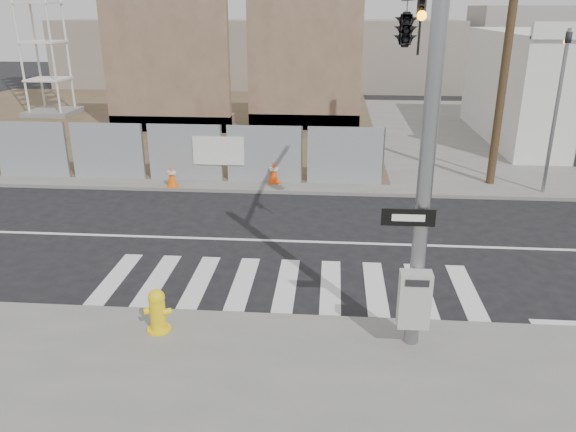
# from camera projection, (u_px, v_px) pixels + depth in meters

# --- Properties ---
(ground) EXTENTS (100.00, 100.00, 0.00)m
(ground) POSITION_uv_depth(u_px,v_px,m) (294.00, 241.00, 15.08)
(ground) COLOR black
(ground) RESTS_ON ground
(sidewalk_far) EXTENTS (50.00, 20.00, 0.12)m
(sidewalk_far) POSITION_uv_depth(u_px,v_px,m) (314.00, 131.00, 28.13)
(sidewalk_far) COLOR slate
(sidewalk_far) RESTS_ON ground
(signal_pole) EXTENTS (0.96, 5.87, 7.00)m
(signal_pole) POSITION_uv_depth(u_px,v_px,m) (411.00, 67.00, 11.31)
(signal_pole) COLOR gray
(signal_pole) RESTS_ON sidewalk_near
(far_signal_pole) EXTENTS (0.16, 0.20, 5.60)m
(far_signal_pole) POSITION_uv_depth(u_px,v_px,m) (560.00, 90.00, 17.55)
(far_signal_pole) COLOR gray
(far_signal_pole) RESTS_ON sidewalk_far
(chain_link_fence) EXTENTS (24.60, 0.04, 2.00)m
(chain_link_fence) POSITION_uv_depth(u_px,v_px,m) (26.00, 149.00, 20.11)
(chain_link_fence) COLOR gray
(chain_link_fence) RESTS_ON sidewalk_far
(concrete_wall_left) EXTENTS (6.00, 1.30, 8.00)m
(concrete_wall_left) POSITION_uv_depth(u_px,v_px,m) (167.00, 64.00, 26.64)
(concrete_wall_left) COLOR brown
(concrete_wall_left) RESTS_ON sidewalk_far
(concrete_wall_right) EXTENTS (5.50, 1.30, 8.00)m
(concrete_wall_right) POSITION_uv_depth(u_px,v_px,m) (305.00, 63.00, 27.08)
(concrete_wall_right) COLOR brown
(concrete_wall_right) RESTS_ON sidewalk_far
(utility_pole_right) EXTENTS (1.60, 0.28, 10.00)m
(utility_pole_right) POSITION_uv_depth(u_px,v_px,m) (510.00, 31.00, 17.90)
(utility_pole_right) COLOR #473721
(utility_pole_right) RESTS_ON sidewalk_far
(fire_hydrant) EXTENTS (0.60, 0.60, 0.86)m
(fire_hydrant) POSITION_uv_depth(u_px,v_px,m) (158.00, 310.00, 10.58)
(fire_hydrant) COLOR yellow
(fire_hydrant) RESTS_ON sidewalk_near
(traffic_cone_c) EXTENTS (0.45, 0.45, 0.76)m
(traffic_cone_c) POSITION_uv_depth(u_px,v_px,m) (172.00, 176.00, 19.19)
(traffic_cone_c) COLOR #FB610D
(traffic_cone_c) RESTS_ON sidewalk_far
(traffic_cone_d) EXTENTS (0.50, 0.50, 0.77)m
(traffic_cone_d) POSITION_uv_depth(u_px,v_px,m) (274.00, 172.00, 19.58)
(traffic_cone_d) COLOR #F44D0C
(traffic_cone_d) RESTS_ON sidewalk_far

